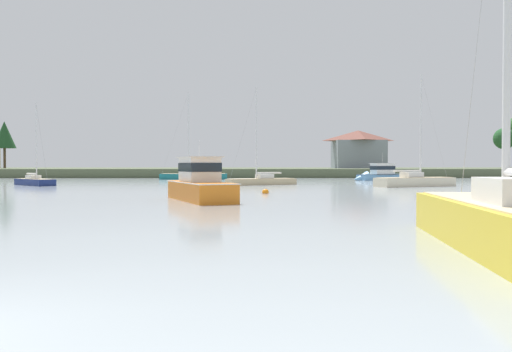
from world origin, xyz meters
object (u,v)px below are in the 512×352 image
sailboat_sand (262,183)px  cruiser_skyblue (378,176)px  sailboat_navy (35,183)px  sailboat_cream (415,184)px  sailboat_teal (194,177)px  mooring_buoy_orange (265,192)px  cruiser_orange (197,189)px

sailboat_sand → cruiser_skyblue: bearing=44.6°
sailboat_navy → cruiser_skyblue: 43.88m
sailboat_navy → cruiser_skyblue: (40.30, 17.37, 0.40)m
sailboat_sand → sailboat_cream: size_ratio=0.93×
sailboat_navy → sailboat_teal: size_ratio=0.67×
sailboat_navy → mooring_buoy_orange: size_ratio=16.28×
sailboat_navy → cruiser_skyblue: bearing=23.3°
sailboat_sand → cruiser_orange: (-4.54, -23.73, 0.41)m
sailboat_cream → sailboat_teal: 36.01m
cruiser_orange → sailboat_teal: 45.81m
cruiser_orange → mooring_buoy_orange: (4.37, 7.04, -0.55)m
cruiser_orange → sailboat_teal: bearing=96.1°
sailboat_navy → mooring_buoy_orange: sailboat_navy is taller
sailboat_sand → sailboat_navy: (-23.66, -0.95, -0.04)m
sailboat_navy → sailboat_cream: bearing=-5.6°
sailboat_cream → mooring_buoy_orange: bearing=-141.5°
sailboat_teal → sailboat_navy: bearing=-122.0°
sailboat_navy → sailboat_teal: sailboat_teal is taller
sailboat_navy → sailboat_teal: 26.84m
sailboat_teal → cruiser_skyblue: bearing=-11.7°
cruiser_skyblue → sailboat_cream: 21.20m
sailboat_sand → sailboat_navy: size_ratio=1.20×
cruiser_orange → sailboat_teal: size_ratio=0.65×
sailboat_navy → cruiser_orange: bearing=-50.0°
sailboat_cream → cruiser_orange: bearing=-135.6°
cruiser_skyblue → sailboat_cream: sailboat_cream is taller
sailboat_sand → cruiser_skyblue: size_ratio=1.32×
sailboat_navy → sailboat_cream: sailboat_cream is taller
sailboat_navy → cruiser_skyblue: sailboat_navy is taller
sailboat_sand → cruiser_skyblue: sailboat_sand is taller
sailboat_sand → sailboat_teal: (-9.45, 21.82, 0.05)m
cruiser_skyblue → sailboat_teal: (-26.08, 5.40, -0.32)m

